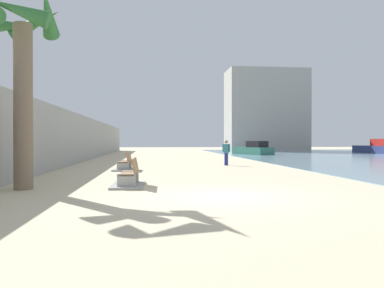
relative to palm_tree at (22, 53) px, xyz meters
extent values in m
plane|color=beige|center=(6.16, 15.79, -4.43)|extent=(120.00, 120.00, 0.00)
cube|color=#9E9E99|center=(-1.34, 15.79, -2.70)|extent=(0.80, 64.00, 3.46)
cylinder|color=#7A6651|center=(0.04, -0.04, -1.75)|extent=(0.60, 0.60, 5.37)
cone|color=#2D6B33|center=(0.80, 0.05, 1.31)|extent=(0.77, 1.89, 1.44)
cone|color=#2D6B33|center=(0.19, 0.77, 1.20)|extent=(1.96, 0.90, 1.25)
cone|color=#2D6B33|center=(-0.58, 0.59, 1.04)|extent=(1.75, 1.72, 0.95)
cone|color=#2D6B33|center=(0.17, -0.90, 1.08)|extent=(1.96, 0.84, 1.04)
cube|color=#9E9E99|center=(3.35, -0.25, -4.19)|extent=(0.61, 0.22, 0.50)
cube|color=#9E9E99|center=(3.39, 1.15, -4.19)|extent=(0.61, 0.22, 0.50)
cube|color=#997047|center=(3.37, 0.45, -3.98)|extent=(0.55, 1.61, 0.06)
cube|color=#997047|center=(3.60, 0.44, -3.70)|extent=(0.21, 1.60, 0.50)
cube|color=#9E9E99|center=(3.37, 0.45, -4.39)|extent=(1.16, 2.13, 0.08)
cube|color=#9E9E99|center=(2.68, 7.00, -4.19)|extent=(0.61, 0.23, 0.50)
cube|color=#9E9E99|center=(2.75, 8.40, -4.19)|extent=(0.61, 0.23, 0.50)
cube|color=#997047|center=(2.71, 7.70, -3.98)|extent=(0.58, 1.62, 0.06)
cube|color=#997047|center=(2.94, 7.69, -3.70)|extent=(0.25, 1.61, 0.50)
cube|color=#9E9E99|center=(2.71, 7.70, -4.39)|extent=(1.21, 2.15, 0.08)
cylinder|color=navy|center=(8.95, 10.87, -4.04)|extent=(0.12, 0.12, 0.80)
cylinder|color=navy|center=(8.84, 10.94, -4.04)|extent=(0.12, 0.12, 0.80)
cube|color=teal|center=(8.89, 10.90, -3.35)|extent=(0.37, 0.33, 0.57)
sphere|color=#936B4C|center=(8.89, 10.90, -2.93)|extent=(0.22, 0.22, 0.22)
cylinder|color=teal|center=(9.08, 10.78, -3.33)|extent=(0.09, 0.09, 0.51)
cylinder|color=teal|center=(8.71, 11.02, -3.33)|extent=(0.09, 0.09, 0.51)
cube|color=navy|center=(31.29, 29.93, -3.94)|extent=(2.60, 7.67, 0.91)
cube|color=#337060|center=(15.36, 28.40, -3.99)|extent=(3.91, 5.29, 0.80)
cube|color=black|center=(15.67, 27.74, -3.25)|extent=(2.21, 2.55, 0.69)
cube|color=#9E9E99|center=(21.63, 43.79, 1.74)|extent=(12.00, 6.00, 12.36)
camera|label=1|loc=(4.19, -12.76, -2.85)|focal=35.30mm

